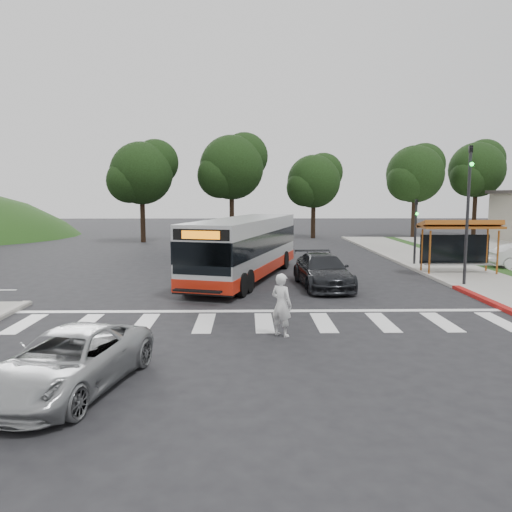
{
  "coord_description": "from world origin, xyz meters",
  "views": [
    {
      "loc": [
        -0.57,
        -21.33,
        4.27
      ],
      "look_at": [
        -0.17,
        0.41,
        1.6
      ],
      "focal_mm": 35.0,
      "sensor_mm": 36.0,
      "label": 1
    }
  ],
  "objects_px": {
    "silver_suv_south": "(68,361)",
    "pedestrian": "(282,305)",
    "transit_bus": "(245,249)",
    "dark_sedan": "(323,271)"
  },
  "relations": [
    {
      "from": "dark_sedan",
      "to": "transit_bus",
      "type": "bearing_deg",
      "value": 141.03
    },
    {
      "from": "pedestrian",
      "to": "dark_sedan",
      "type": "distance_m",
      "value": 8.39
    },
    {
      "from": "silver_suv_south",
      "to": "pedestrian",
      "type": "bearing_deg",
      "value": 52.77
    },
    {
      "from": "transit_bus",
      "to": "pedestrian",
      "type": "distance_m",
      "value": 10.6
    },
    {
      "from": "pedestrian",
      "to": "silver_suv_south",
      "type": "distance_m",
      "value": 6.49
    },
    {
      "from": "transit_bus",
      "to": "silver_suv_south",
      "type": "relative_size",
      "value": 2.51
    },
    {
      "from": "dark_sedan",
      "to": "silver_suv_south",
      "type": "xyz_separation_m",
      "value": [
        -7.43,
        -12.18,
        -0.11
      ]
    },
    {
      "from": "silver_suv_south",
      "to": "dark_sedan",
      "type": "bearing_deg",
      "value": 71.32
    },
    {
      "from": "transit_bus",
      "to": "pedestrian",
      "type": "xyz_separation_m",
      "value": [
        1.14,
        -10.52,
        -0.58
      ]
    },
    {
      "from": "transit_bus",
      "to": "dark_sedan",
      "type": "xyz_separation_m",
      "value": [
        3.61,
        -2.51,
        -0.78
      ]
    }
  ]
}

